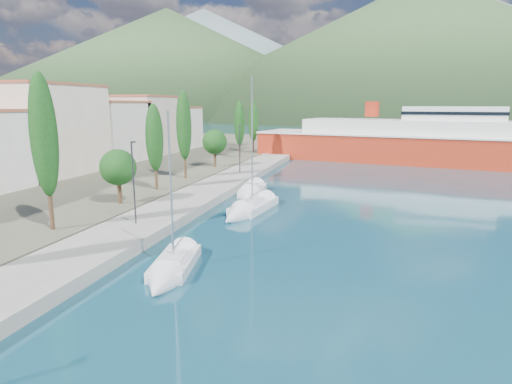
% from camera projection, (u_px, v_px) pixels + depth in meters
% --- Properties ---
extents(ground, '(1400.00, 1400.00, 0.00)m').
position_uv_depth(ground, '(349.00, 136.00, 130.33)').
color(ground, '#144456').
extents(quay, '(5.00, 88.00, 0.80)m').
position_uv_depth(quay, '(203.00, 194.00, 43.88)').
color(quay, gray).
rests_on(quay, ground).
extents(hills_far, '(1480.00, 900.00, 180.00)m').
position_uv_depth(hills_far, '(485.00, 51.00, 549.18)').
color(hills_far, slate).
rests_on(hills_far, ground).
extents(hills_near, '(1010.00, 520.00, 115.00)m').
position_uv_depth(hills_near, '(500.00, 52.00, 333.07)').
color(hills_near, '#34522C').
rests_on(hills_near, ground).
extents(town_buildings, '(9.20, 69.20, 11.30)m').
position_uv_depth(town_buildings, '(78.00, 133.00, 59.17)').
color(town_buildings, beige).
rests_on(town_buildings, land_strip).
extents(tree_row, '(3.48, 63.15, 10.93)m').
position_uv_depth(tree_row, '(177.00, 137.00, 48.79)').
color(tree_row, '#47301E').
rests_on(tree_row, land_strip).
extents(lamp_posts, '(0.15, 47.79, 6.06)m').
position_uv_depth(lamp_posts, '(142.00, 177.00, 32.14)').
color(lamp_posts, '#2D2D33').
rests_on(lamp_posts, quay).
extents(sailboat_near, '(3.36, 7.18, 9.94)m').
position_uv_depth(sailboat_near, '(168.00, 274.00, 23.51)').
color(sailboat_near, silver).
rests_on(sailboat_near, ground).
extents(sailboat_mid, '(3.57, 9.13, 12.79)m').
position_uv_depth(sailboat_mid, '(244.00, 212.00, 37.08)').
color(sailboat_mid, silver).
rests_on(sailboat_mid, ground).
extents(sailboat_far, '(3.51, 7.96, 11.31)m').
position_uv_depth(sailboat_far, '(250.00, 194.00, 44.20)').
color(sailboat_far, silver).
rests_on(sailboat_far, ground).
extents(ferry, '(53.93, 20.48, 10.48)m').
position_uv_depth(ferry, '(416.00, 143.00, 70.39)').
color(ferry, '#AE2A15').
rests_on(ferry, ground).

